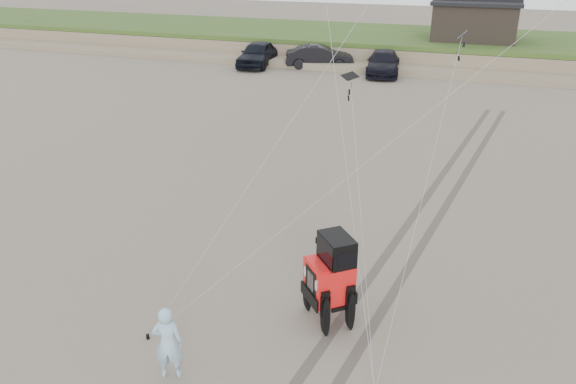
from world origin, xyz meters
name	(u,v)px	position (x,y,z in m)	size (l,w,h in m)	color
ground	(291,356)	(0.00, 0.00, 0.00)	(160.00, 160.00, 0.00)	#6B6054
dune_ridge	(445,49)	(0.00, 37.50, 0.82)	(160.00, 14.25, 1.73)	#7A6B54
cabin	(475,19)	(2.00, 37.00, 3.24)	(6.40, 5.40, 3.35)	black
truck_a	(258,54)	(-13.01, 29.93, 0.91)	(2.14, 5.32, 1.81)	black
truck_b	(320,56)	(-8.47, 30.93, 0.82)	(1.74, 4.99, 1.64)	black
truck_c	(383,63)	(-3.59, 30.19, 0.79)	(2.21, 5.44, 1.58)	black
jeep	(329,288)	(0.40, 1.60, 0.90)	(2.09, 4.85, 1.81)	red
man	(168,343)	(-2.22, -1.42, 0.86)	(0.63, 0.41, 1.72)	#86A9CF
stake_main	(148,337)	(-3.35, -0.53, 0.06)	(0.08, 0.08, 0.12)	black
tire_tracks	(425,218)	(2.00, 8.00, 0.00)	(5.22, 29.74, 0.01)	#4C443D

